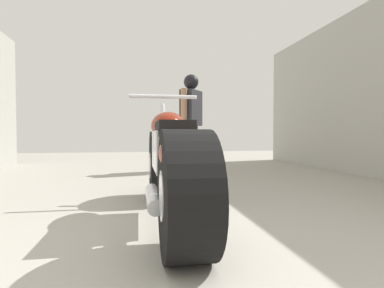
# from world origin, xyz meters

# --- Properties ---
(ground_plane) EXTENTS (15.55, 15.55, 0.00)m
(ground_plane) POSITION_xyz_m (0.00, 3.24, 0.00)
(ground_plane) COLOR #9E998E
(garage_partition_right) EXTENTS (0.08, 7.13, 2.73)m
(garage_partition_right) POSITION_xyz_m (3.14, 3.24, 1.37)
(garage_partition_right) COLOR #A3A099
(garage_partition_right) RESTS_ON ground_plane
(motorcycle_maroon_cruiser) EXTENTS (0.68, 2.29, 1.07)m
(motorcycle_maroon_cruiser) POSITION_xyz_m (-0.19, 1.59, 0.44)
(motorcycle_maroon_cruiser) COLOR black
(motorcycle_maroon_cruiser) RESTS_ON ground_plane
(mechanic_in_blue) EXTENTS (0.49, 0.62, 1.75)m
(mechanic_in_blue) POSITION_xyz_m (0.54, 4.75, 1.05)
(mechanic_in_blue) COLOR #4C4C4C
(mechanic_in_blue) RESTS_ON ground_plane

